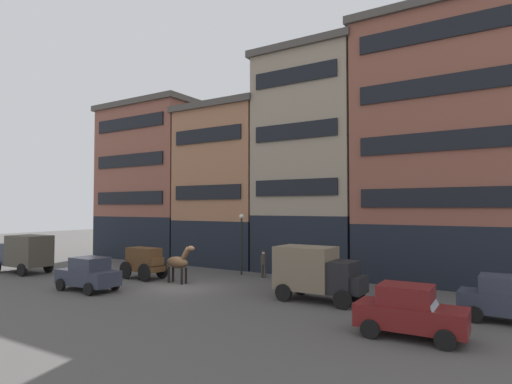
# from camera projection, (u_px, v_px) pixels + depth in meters

# --- Properties ---
(ground_plane) EXTENTS (120.00, 120.00, 0.00)m
(ground_plane) POSITION_uv_depth(u_px,v_px,m) (181.00, 287.00, 24.08)
(ground_plane) COLOR #4C4947
(building_far_left) EXTENTS (10.16, 6.67, 14.10)m
(building_far_left) POSITION_uv_depth(u_px,v_px,m) (155.00, 181.00, 39.35)
(building_far_left) COLOR black
(building_far_left) RESTS_ON ground_plane
(building_center_left) EXTENTS (7.95, 6.67, 12.79)m
(building_center_left) POSITION_uv_depth(u_px,v_px,m) (231.00, 185.00, 34.70)
(building_center_left) COLOR black
(building_center_left) RESTS_ON ground_plane
(building_center_right) EXTENTS (7.72, 6.67, 15.86)m
(building_center_right) POSITION_uv_depth(u_px,v_px,m) (314.00, 161.00, 30.78)
(building_center_right) COLOR black
(building_center_right) RESTS_ON ground_plane
(building_far_right) EXTENTS (10.07, 6.67, 16.58)m
(building_far_right) POSITION_uv_depth(u_px,v_px,m) (440.00, 147.00, 26.25)
(building_far_right) COLOR black
(building_far_right) RESTS_ON ground_plane
(cargo_wagon) EXTENTS (2.97, 1.65, 1.98)m
(cargo_wagon) POSITION_uv_depth(u_px,v_px,m) (144.00, 261.00, 26.95)
(cargo_wagon) COLOR brown
(cargo_wagon) RESTS_ON ground_plane
(draft_horse) EXTENTS (2.35, 0.69, 2.30)m
(draft_horse) POSITION_uv_depth(u_px,v_px,m) (179.00, 262.00, 25.38)
(draft_horse) COLOR #513823
(draft_horse) RESTS_ON ground_plane
(delivery_truck_near) EXTENTS (4.36, 2.14, 2.62)m
(delivery_truck_near) POSITION_uv_depth(u_px,v_px,m) (317.00, 272.00, 20.59)
(delivery_truck_near) COLOR black
(delivery_truck_near) RESTS_ON ground_plane
(delivery_truck_far) EXTENTS (4.43, 2.30, 2.62)m
(delivery_truck_far) POSITION_uv_depth(u_px,v_px,m) (24.00, 252.00, 29.43)
(delivery_truck_far) COLOR #333847
(delivery_truck_far) RESTS_ON ground_plane
(sedan_dark) EXTENTS (3.71, 1.87, 1.83)m
(sedan_dark) POSITION_uv_depth(u_px,v_px,m) (88.00, 274.00, 23.13)
(sedan_dark) COLOR #333847
(sedan_dark) RESTS_ON ground_plane
(sedan_light) EXTENTS (3.73, 1.93, 1.83)m
(sedan_light) POSITION_uv_depth(u_px,v_px,m) (410.00, 311.00, 14.79)
(sedan_light) COLOR maroon
(sedan_light) RESTS_ON ground_plane
(sedan_parked_curb) EXTENTS (3.72, 1.91, 1.83)m
(sedan_parked_curb) POSITION_uv_depth(u_px,v_px,m) (509.00, 299.00, 16.72)
(sedan_parked_curb) COLOR #333847
(sedan_parked_curb) RESTS_ON ground_plane
(pedestrian_officer) EXTENTS (0.43, 0.43, 1.79)m
(pedestrian_officer) POSITION_uv_depth(u_px,v_px,m) (263.00, 263.00, 27.34)
(pedestrian_officer) COLOR #38332D
(pedestrian_officer) RESTS_ON ground_plane
(streetlamp_curbside) EXTENTS (0.32, 0.32, 4.12)m
(streetlamp_curbside) POSITION_uv_depth(u_px,v_px,m) (242.00, 235.00, 28.68)
(streetlamp_curbside) COLOR black
(streetlamp_curbside) RESTS_ON ground_plane
(fire_hydrant_curbside) EXTENTS (0.24, 0.24, 0.83)m
(fire_hydrant_curbside) POSITION_uv_depth(u_px,v_px,m) (348.00, 279.00, 24.21)
(fire_hydrant_curbside) COLOR maroon
(fire_hydrant_curbside) RESTS_ON ground_plane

